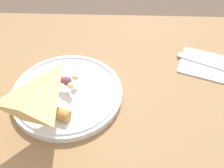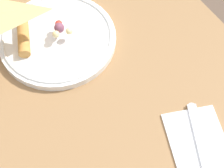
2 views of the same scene
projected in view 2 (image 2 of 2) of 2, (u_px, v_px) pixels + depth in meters
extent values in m
plane|color=brown|center=(55.00, 159.00, 1.35)|extent=(6.00, 6.00, 0.00)
cube|color=olive|center=(8.00, 52.00, 0.74)|extent=(1.10, 0.88, 0.03)
cylinder|color=white|center=(58.00, 39.00, 0.72)|extent=(0.25, 0.25, 0.02)
torus|color=white|center=(57.00, 36.00, 0.72)|extent=(0.23, 0.23, 0.01)
pyramid|color=#E0B266|center=(59.00, 33.00, 0.71)|extent=(0.14, 0.17, 0.02)
cylinder|color=#C68942|center=(24.00, 38.00, 0.70)|extent=(0.09, 0.05, 0.02)
sphere|color=#7A4256|center=(59.00, 28.00, 0.70)|extent=(0.02, 0.02, 0.02)
sphere|color=#EFDB93|center=(69.00, 31.00, 0.69)|extent=(0.01, 0.01, 0.01)
sphere|color=red|center=(59.00, 24.00, 0.70)|extent=(0.02, 0.02, 0.02)
sphere|color=#EFDB93|center=(56.00, 34.00, 0.69)|extent=(0.01, 0.01, 0.01)
cube|color=white|center=(204.00, 160.00, 0.60)|extent=(0.22, 0.16, 0.00)
cube|color=silver|center=(199.00, 137.00, 0.61)|extent=(0.13, 0.07, 0.00)
ellipsoid|color=silver|center=(192.00, 107.00, 0.64)|extent=(0.03, 0.02, 0.00)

